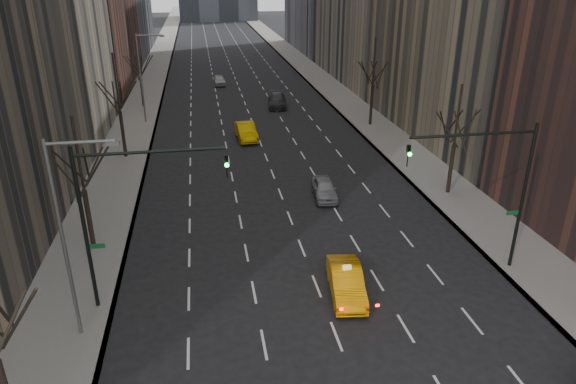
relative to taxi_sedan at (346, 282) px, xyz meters
name	(u,v)px	position (x,y,z in m)	size (l,w,h in m)	color
sidewalk_left	(152,78)	(-13.53, 58.94, -0.65)	(4.50, 320.00, 0.15)	slate
sidewalk_right	(312,72)	(10.97, 58.94, -0.65)	(4.50, 320.00, 0.15)	slate
tree_lw_b	(84,190)	(-13.28, 6.94, 2.99)	(3.36, 3.50, 7.82)	black
tree_lw_c	(120,112)	(-13.28, 22.94, 3.31)	(3.36, 3.50, 8.74)	black
tree_lw_d	(140,77)	(-13.28, 40.94, 2.83)	(3.36, 3.50, 7.36)	black
tree_rw_b	(454,145)	(10.72, 10.94, 2.99)	(3.36, 3.50, 7.82)	black
tree_rw_c	(372,87)	(10.72, 28.94, 3.31)	(3.36, 3.50, 8.74)	black
traffic_mast_left	(120,202)	(-10.39, 0.94, 4.76)	(6.69, 0.39, 8.00)	black
traffic_mast_right	(497,176)	(7.83, 0.94, 4.76)	(6.69, 0.39, 8.00)	black
streetlight_near	(69,222)	(-12.12, -1.06, 4.89)	(2.83, 0.22, 9.00)	slate
streetlight_far	(144,69)	(-12.12, 33.94, 4.89)	(2.83, 0.22, 9.00)	slate
taxi_sedan	(346,282)	(0.00, 0.00, 0.00)	(1.54, 4.42, 1.46)	#FF9F05
silver_sedan_ahead	(324,188)	(1.73, 11.86, -0.06)	(1.58, 3.92, 1.33)	gray
far_taxi	(246,131)	(-2.49, 26.44, 0.06)	(1.67, 4.79, 1.58)	#DFAA04
far_suv_grey	(277,100)	(2.36, 38.55, 0.02)	(2.10, 5.17, 1.50)	#2C2D31
far_car_white	(219,80)	(-3.81, 52.27, -0.06)	(1.59, 3.94, 1.34)	#BABABA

